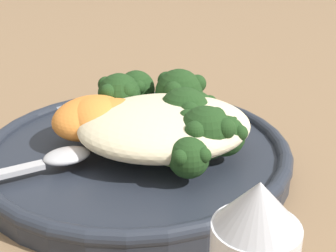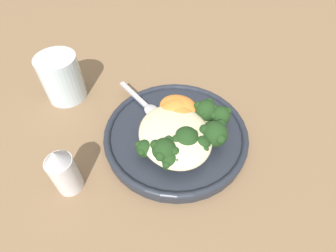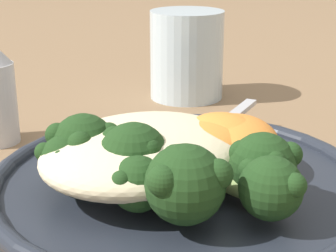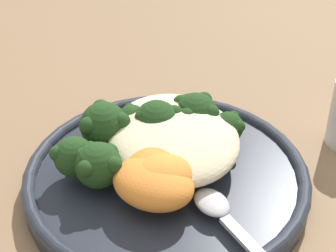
# 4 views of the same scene
# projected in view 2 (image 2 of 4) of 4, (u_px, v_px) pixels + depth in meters

# --- Properties ---
(ground_plane) EXTENTS (4.00, 4.00, 0.00)m
(ground_plane) POSITION_uv_depth(u_px,v_px,m) (182.00, 136.00, 0.46)
(ground_plane) COLOR #846647
(plate) EXTENTS (0.25, 0.25, 0.02)m
(plate) POSITION_uv_depth(u_px,v_px,m) (177.00, 136.00, 0.45)
(plate) COLOR #232833
(plate) RESTS_ON ground_plane
(quinoa_mound) EXTENTS (0.13, 0.11, 0.03)m
(quinoa_mound) POSITION_uv_depth(u_px,v_px,m) (175.00, 135.00, 0.42)
(quinoa_mound) COLOR beige
(quinoa_mound) RESTS_ON plate
(broccoli_stalk_0) EXTENTS (0.06, 0.08, 0.03)m
(broccoli_stalk_0) POSITION_uv_depth(u_px,v_px,m) (152.00, 143.00, 0.41)
(broccoli_stalk_0) COLOR #9EBC66
(broccoli_stalk_0) RESTS_ON plate
(broccoli_stalk_1) EXTENTS (0.09, 0.07, 0.04)m
(broccoli_stalk_1) POSITION_uv_depth(u_px,v_px,m) (165.00, 148.00, 0.40)
(broccoli_stalk_1) COLOR #9EBC66
(broccoli_stalk_1) RESTS_ON plate
(broccoli_stalk_2) EXTENTS (0.11, 0.06, 0.03)m
(broccoli_stalk_2) POSITION_uv_depth(u_px,v_px,m) (170.00, 149.00, 0.40)
(broccoli_stalk_2) COLOR #9EBC66
(broccoli_stalk_2) RESTS_ON plate
(broccoli_stalk_3) EXTENTS (0.09, 0.05, 0.04)m
(broccoli_stalk_3) POSITION_uv_depth(u_px,v_px,m) (184.00, 138.00, 0.41)
(broccoli_stalk_3) COLOR #9EBC66
(broccoli_stalk_3) RESTS_ON plate
(broccoli_stalk_4) EXTENTS (0.09, 0.06, 0.03)m
(broccoli_stalk_4) POSITION_uv_depth(u_px,v_px,m) (192.00, 140.00, 0.42)
(broccoli_stalk_4) COLOR #9EBC66
(broccoli_stalk_4) RESTS_ON plate
(broccoli_stalk_5) EXTENTS (0.10, 0.10, 0.04)m
(broccoli_stalk_5) POSITION_uv_depth(u_px,v_px,m) (207.00, 133.00, 0.42)
(broccoli_stalk_5) COLOR #9EBC66
(broccoli_stalk_5) RESTS_ON plate
(broccoli_stalk_6) EXTENTS (0.04, 0.12, 0.03)m
(broccoli_stalk_6) POSITION_uv_depth(u_px,v_px,m) (210.00, 118.00, 0.44)
(broccoli_stalk_6) COLOR #9EBC66
(broccoli_stalk_6) RESTS_ON plate
(broccoli_stalk_7) EXTENTS (0.04, 0.12, 0.04)m
(broccoli_stalk_7) POSITION_uv_depth(u_px,v_px,m) (198.00, 114.00, 0.45)
(broccoli_stalk_7) COLOR #9EBC66
(broccoli_stalk_7) RESTS_ON plate
(sweet_potato_chunk_0) EXTENTS (0.05, 0.06, 0.03)m
(sweet_potato_chunk_0) POSITION_uv_depth(u_px,v_px,m) (176.00, 110.00, 0.45)
(sweet_potato_chunk_0) COLOR orange
(sweet_potato_chunk_0) RESTS_ON plate
(sweet_potato_chunk_1) EXTENTS (0.07, 0.06, 0.03)m
(sweet_potato_chunk_1) POSITION_uv_depth(u_px,v_px,m) (176.00, 116.00, 0.45)
(sweet_potato_chunk_1) COLOR orange
(sweet_potato_chunk_1) RESTS_ON plate
(sweet_potato_chunk_2) EXTENTS (0.09, 0.09, 0.03)m
(sweet_potato_chunk_2) POSITION_uv_depth(u_px,v_px,m) (178.00, 107.00, 0.46)
(sweet_potato_chunk_2) COLOR orange
(sweet_potato_chunk_2) RESTS_ON plate
(spoon) EXTENTS (0.12, 0.05, 0.01)m
(spoon) POSITION_uv_depth(u_px,v_px,m) (147.00, 106.00, 0.48)
(spoon) COLOR #B7B7BC
(spoon) RESTS_ON plate
(water_glass) EXTENTS (0.08, 0.08, 0.09)m
(water_glass) POSITION_uv_depth(u_px,v_px,m) (62.00, 78.00, 0.50)
(water_glass) COLOR silver
(water_glass) RESTS_ON ground_plane
(salt_shaker) EXTENTS (0.04, 0.04, 0.09)m
(salt_shaker) POSITION_uv_depth(u_px,v_px,m) (63.00, 171.00, 0.37)
(salt_shaker) COLOR silver
(salt_shaker) RESTS_ON ground_plane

